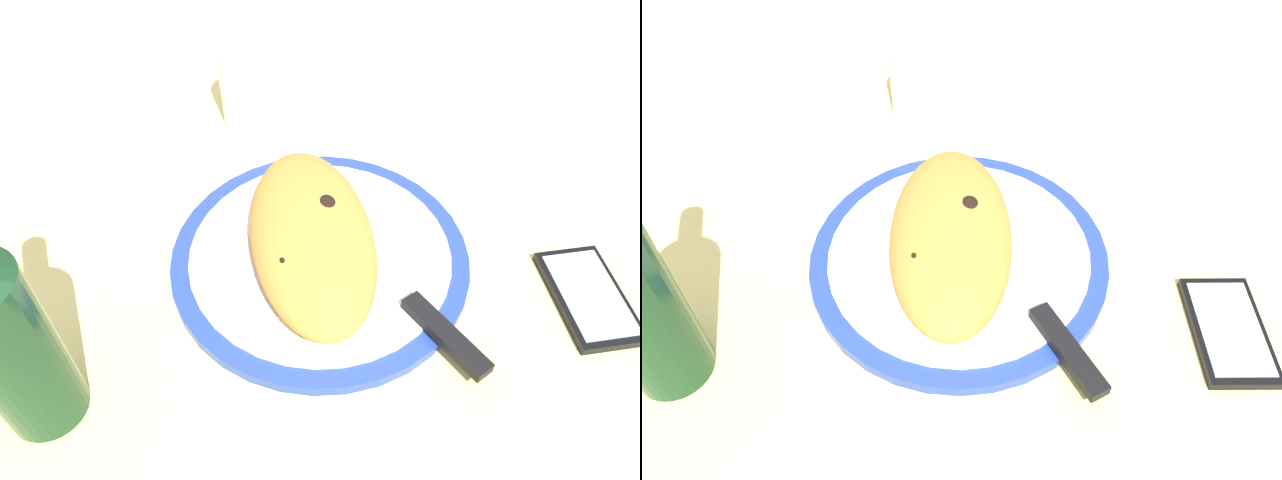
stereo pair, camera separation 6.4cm
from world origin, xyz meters
TOP-DOWN VIEW (x-y plane):
  - ground_plane at (0.00, 0.00)cm, footprint 150.00×150.00cm
  - plate at (0.00, 0.00)cm, footprint 31.56×31.56cm
  - calzone at (-0.31, -0.83)cm, footprint 25.71×12.52cm
  - fork at (1.31, -7.12)cm, footprint 16.63×4.28cm
  - knife at (9.80, 8.64)cm, footprint 21.33×12.22cm
  - smartphone at (9.23, 26.19)cm, footprint 12.21×6.85cm
  - water_glass at (-25.96, -5.34)cm, footprint 6.80×6.80cm
  - wine_bottle at (12.59, -26.61)cm, footprint 7.09×7.09cm

SIDE VIEW (x-z plane):
  - ground_plane at x=0.00cm, z-range -3.00..0.00cm
  - smartphone at x=9.23cm, z-range -0.02..1.14cm
  - plate at x=0.00cm, z-range -0.03..1.60cm
  - fork at x=1.31cm, z-range 1.63..2.03cm
  - knife at x=9.80cm, z-range 1.53..2.73cm
  - calzone at x=-0.31cm, z-range 1.64..6.98cm
  - water_glass at x=-25.96cm, z-range -0.61..9.77cm
  - wine_bottle at x=12.59cm, z-range -3.13..24.44cm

